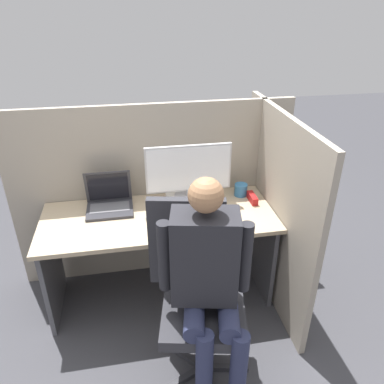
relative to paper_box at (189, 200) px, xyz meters
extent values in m
plane|color=#3D3D42|center=(-0.23, -0.46, -0.73)|extent=(12.00, 12.00, 0.00)
cube|color=gray|center=(-0.23, 0.20, -0.04)|extent=(2.09, 0.04, 1.39)
cube|color=#F4EA66|center=(-0.05, 0.18, 0.29)|extent=(0.07, 0.01, 0.07)
cube|color=gray|center=(0.59, -0.21, -0.04)|extent=(0.04, 1.27, 1.39)
cube|color=tan|center=(-0.23, -0.14, -0.04)|extent=(1.59, 0.64, 0.03)
cube|color=#4C4C51|center=(-0.99, -0.14, -0.39)|extent=(0.03, 0.55, 0.68)
cube|color=#4C4C51|center=(0.53, -0.14, -0.39)|extent=(0.03, 0.55, 0.68)
cube|color=white|center=(0.00, 0.00, 0.00)|extent=(0.31, 0.22, 0.05)
cylinder|color=#B2B2B7|center=(0.00, 0.00, 0.03)|extent=(0.21, 0.21, 0.01)
cylinder|color=#B2B2B7|center=(0.00, 0.00, 0.06)|extent=(0.04, 0.04, 0.05)
cube|color=#B2B2B7|center=(0.00, 0.00, 0.25)|extent=(0.60, 0.02, 0.34)
cube|color=silver|center=(0.00, -0.01, 0.25)|extent=(0.58, 0.00, 0.31)
cube|color=#2D2D33|center=(-0.56, -0.02, -0.02)|extent=(0.32, 0.25, 0.02)
cube|color=#5B5B60|center=(-0.56, 0.00, -0.01)|extent=(0.27, 0.14, 0.00)
cube|color=#2D2D33|center=(-0.56, 0.08, 0.12)|extent=(0.32, 0.05, 0.24)
cube|color=black|center=(-0.56, 0.08, 0.12)|extent=(0.28, 0.04, 0.21)
ellipsoid|color=gray|center=(-0.29, -0.18, -0.01)|extent=(0.07, 0.05, 0.03)
cube|color=#A31919|center=(0.46, -0.06, 0.00)|extent=(0.04, 0.14, 0.05)
cone|color=orange|center=(0.03, -0.29, 0.00)|extent=(0.05, 0.13, 0.05)
cylinder|color=green|center=(0.03, -0.22, 0.00)|extent=(0.02, 0.02, 0.02)
cylinder|color=#2D2D33|center=(-0.06, -0.84, -0.71)|extent=(0.10, 0.10, 0.04)
cube|color=#2D2D33|center=(0.08, -0.87, -0.71)|extent=(0.28, 0.09, 0.04)
cube|color=#2D2D33|center=(0.01, -0.72, -0.71)|extent=(0.17, 0.26, 0.04)
cube|color=#2D2D33|center=(-0.16, -0.74, -0.71)|extent=(0.22, 0.23, 0.04)
cube|color=#2D2D33|center=(-0.19, -0.90, -0.71)|extent=(0.27, 0.15, 0.04)
cylinder|color=gray|center=(-0.06, -0.84, -0.50)|extent=(0.05, 0.05, 0.39)
cube|color=#2D2D33|center=(-0.06, -0.84, -0.27)|extent=(0.54, 0.54, 0.07)
cube|color=#2D2D33|center=(-0.11, -0.58, 0.05)|extent=(0.44, 0.14, 0.57)
cylinder|color=#282D4C|center=(-0.13, -0.92, -0.18)|extent=(0.16, 0.30, 0.11)
cylinder|color=#282D4C|center=(-0.10, -1.06, -0.45)|extent=(0.09, 0.09, 0.55)
cylinder|color=#282D4C|center=(0.05, -0.96, -0.18)|extent=(0.16, 0.30, 0.11)
cylinder|color=#282D4C|center=(0.08, -1.09, -0.45)|extent=(0.09, 0.09, 0.55)
cube|color=#232328|center=(-0.06, -0.84, 0.13)|extent=(0.37, 0.26, 0.51)
sphere|color=#9E704C|center=(-0.06, -0.84, 0.49)|extent=(0.17, 0.17, 0.17)
cylinder|color=#232328|center=(-0.26, -0.80, 0.13)|extent=(0.07, 0.07, 0.41)
cylinder|color=#232328|center=(0.14, -0.88, 0.13)|extent=(0.07, 0.07, 0.41)
cylinder|color=teal|center=(0.40, 0.05, 0.02)|extent=(0.10, 0.10, 0.09)
camera|label=1|loc=(-0.39, -2.33, 1.32)|focal=35.00mm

